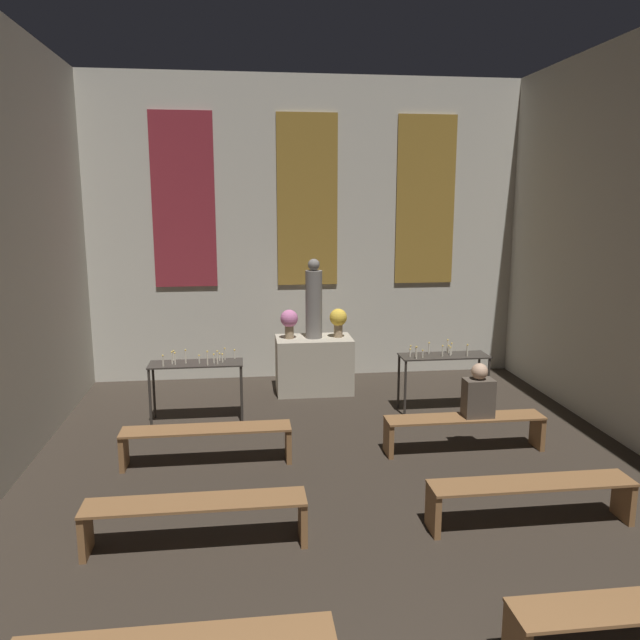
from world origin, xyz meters
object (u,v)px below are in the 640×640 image
at_px(candle_rack_left, 196,371).
at_px(pew_back_right, 464,426).
at_px(statue, 314,301).
at_px(candle_rack_right, 443,363).
at_px(pew_back_left, 207,438).
at_px(altar, 314,365).
at_px(person_seated, 478,393).
at_px(pew_second_right, 531,493).
at_px(flower_vase_left, 289,321).
at_px(pew_second_left, 196,513).
at_px(flower_vase_right, 338,319).

xyz_separation_m(candle_rack_left, pew_back_right, (3.35, -1.51, -0.40)).
xyz_separation_m(statue, candle_rack_right, (1.78, -1.14, -0.76)).
height_order(candle_rack_left, pew_back_left, candle_rack_left).
relative_size(altar, person_seated, 1.80).
bearing_deg(candle_rack_left, person_seated, -23.33).
bearing_deg(person_seated, pew_back_right, 180.00).
bearing_deg(pew_second_right, pew_back_left, 149.98).
xyz_separation_m(pew_back_left, person_seated, (3.30, -0.00, 0.41)).
height_order(flower_vase_left, person_seated, flower_vase_left).
bearing_deg(pew_second_left, pew_second_right, 0.00).
distance_m(statue, flower_vase_right, 0.50).
relative_size(flower_vase_left, pew_second_left, 0.24).
bearing_deg(candle_rack_left, flower_vase_right, 27.77).
height_order(pew_second_left, pew_back_left, same).
height_order(flower_vase_right, pew_back_left, flower_vase_right).
bearing_deg(pew_back_right, person_seated, -0.00).
bearing_deg(candle_rack_right, pew_back_right, -97.84).
distance_m(altar, pew_second_right, 4.74).
bearing_deg(pew_second_left, flower_vase_right, 66.30).
relative_size(altar, statue, 0.96).
bearing_deg(candle_rack_left, flower_vase_left, 39.55).
height_order(altar, pew_back_left, altar).
bearing_deg(altar, candle_rack_left, -147.25).
height_order(candle_rack_right, pew_back_right, candle_rack_right).
relative_size(statue, flower_vase_left, 2.73).
bearing_deg(altar, candle_rack_right, -32.76).
distance_m(flower_vase_left, candle_rack_left, 1.86).
relative_size(flower_vase_right, candle_rack_left, 0.36).
bearing_deg(statue, pew_back_left, -120.56).
bearing_deg(candle_rack_right, pew_second_right, -93.58).
bearing_deg(candle_rack_left, pew_back_right, -24.31).
bearing_deg(pew_back_left, statue, 59.44).
height_order(pew_second_left, pew_second_right, same).
bearing_deg(flower_vase_right, person_seated, -63.33).
xyz_separation_m(pew_second_right, pew_back_left, (-3.14, 1.81, 0.00)).
bearing_deg(altar, pew_second_left, -109.34).
bearing_deg(altar, statue, 0.00).
xyz_separation_m(candle_rack_left, pew_second_left, (0.21, -3.33, -0.40)).
bearing_deg(pew_back_right, flower_vase_right, 113.86).
bearing_deg(candle_rack_left, pew_second_right, -44.81).
distance_m(pew_back_left, pew_back_right, 3.14).
distance_m(altar, candle_rack_right, 2.13).
distance_m(flower_vase_right, pew_second_right, 4.70).
height_order(statue, pew_back_right, statue).
relative_size(pew_second_left, pew_back_left, 1.00).
relative_size(candle_rack_left, pew_back_right, 0.66).
xyz_separation_m(altar, pew_back_right, (1.57, -2.66, -0.12)).
height_order(pew_second_left, pew_back_right, same).
bearing_deg(pew_second_left, flower_vase_left, 75.27).
distance_m(flower_vase_right, pew_back_left, 3.41).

